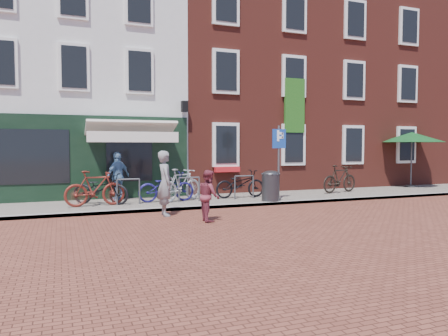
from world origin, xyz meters
name	(u,v)px	position (x,y,z in m)	size (l,w,h in m)	color
ground	(245,207)	(0.00, 0.00, 0.00)	(80.00, 80.00, 0.00)	brown
sidewalk	(253,199)	(1.00, 1.50, 0.05)	(24.00, 3.00, 0.10)	slate
building_stucco	(71,86)	(-5.00, 7.00, 4.50)	(8.00, 8.00, 9.00)	silver
building_brick_mid	(224,83)	(2.00, 7.00, 5.00)	(6.00, 8.00, 10.00)	maroon
building_brick_right	(328,89)	(8.00, 7.00, 5.00)	(6.00, 8.00, 10.00)	maroon
filler_right	(421,103)	(14.50, 7.00, 4.50)	(7.00, 8.00, 9.00)	maroon
litter_bin	(271,184)	(1.07, 0.30, 0.67)	(0.60, 0.60, 1.10)	#333336
parking_sign	(279,150)	(1.49, 0.51, 1.80)	(0.50, 0.08, 2.55)	#4C4C4F
parasol	(412,135)	(9.27, 2.40, 2.43)	(2.79, 2.79, 2.57)	#4C4C4F
woman	(165,183)	(-2.77, -0.74, 0.91)	(0.66, 0.44, 1.82)	gray
boy	(209,195)	(-1.92, -2.00, 0.67)	(0.65, 0.51, 1.34)	brown
cafe_person	(118,176)	(-3.67, 2.37, 0.93)	(0.97, 0.40, 1.65)	#6590BA
bicycle_0	(101,189)	(-4.31, 1.56, 0.59)	(0.66, 1.88, 0.99)	black
bicycle_1	(95,188)	(-4.51, 1.19, 0.65)	(0.52, 1.83, 1.10)	maroon
bicycle_2	(166,187)	(-2.22, 1.44, 0.59)	(0.66, 1.88, 0.99)	navy
bicycle_3	(181,185)	(-1.72, 1.40, 0.65)	(0.52, 1.83, 1.10)	#9B9C9E
bicycle_4	(240,184)	(0.50, 1.54, 0.59)	(0.66, 1.88, 0.99)	black
bicycle_5	(340,179)	(4.81, 1.59, 0.65)	(0.52, 1.83, 1.10)	black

